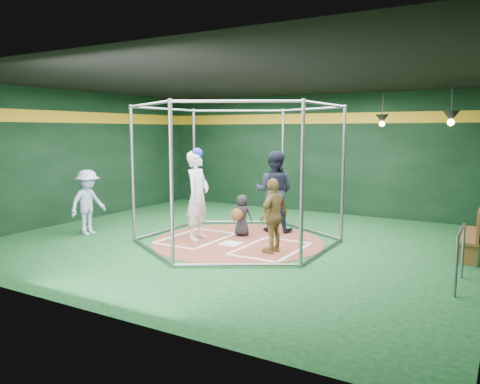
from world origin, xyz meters
The scene contains 15 objects.
room_shell centered at (0.00, 0.01, 1.75)m, with size 10.10×9.10×3.53m.
clay_disc centered at (0.00, 0.00, 0.01)m, with size 3.80×3.80×0.01m, color brown.
home_plate centered at (0.00, -0.30, 0.02)m, with size 0.43×0.43×0.01m, color white.
batter_box_left centered at (-0.95, -0.25, 0.02)m, with size 1.17×1.77×0.01m.
batter_box_right centered at (0.95, -0.25, 0.02)m, with size 1.17×1.77×0.01m.
batting_cage centered at (0.00, 0.00, 1.50)m, with size 4.05×4.67×3.00m.
pendant_lamp_near centered at (2.20, 3.60, 2.74)m, with size 0.34×0.34×0.90m.
pendant_lamp_far centered at (4.00, 2.00, 2.74)m, with size 0.34×0.34×0.90m.
batter_figure centered at (-0.87, -0.29, 1.03)m, with size 0.57×0.78×2.06m.
visitor_leopard centered at (1.10, -0.46, 0.76)m, with size 0.88×0.37×1.50m, color #AC8B4A.
catcher_figure centered at (-0.19, 0.49, 0.50)m, with size 0.51×0.58×0.96m.
umpire centered at (0.23, 1.35, 0.99)m, with size 0.95×0.74×1.95m, color black.
bystander_blue centered at (-3.43, -1.15, 0.77)m, with size 0.99×0.57×1.54m, color #A2B3D6.
dugout_bench centered at (4.63, 1.32, 0.51)m, with size 0.40×1.72×1.00m.
steel_railing centered at (4.55, -0.86, 0.63)m, with size 0.05×1.09×0.94m.
Camera 1 is at (5.15, -8.75, 2.46)m, focal length 35.00 mm.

